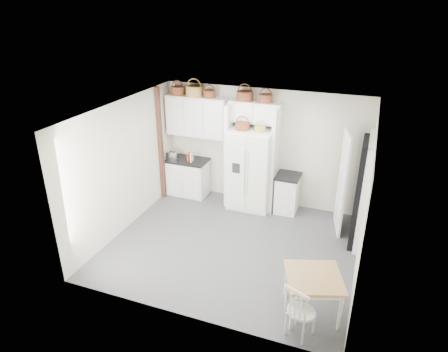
% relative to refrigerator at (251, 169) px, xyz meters
% --- Properties ---
extents(floor, '(4.50, 4.50, 0.00)m').
position_rel_refrigerator_xyz_m(floor, '(0.15, -1.64, -0.90)').
color(floor, '#3C3C3F').
rests_on(floor, ground).
extents(ceiling, '(4.50, 4.50, 0.00)m').
position_rel_refrigerator_xyz_m(ceiling, '(0.15, -1.64, 1.70)').
color(ceiling, white).
rests_on(ceiling, wall_back).
extents(wall_back, '(4.50, 0.00, 4.50)m').
position_rel_refrigerator_xyz_m(wall_back, '(0.15, 0.36, 0.40)').
color(wall_back, beige).
rests_on(wall_back, floor).
extents(wall_left, '(0.00, 4.00, 4.00)m').
position_rel_refrigerator_xyz_m(wall_left, '(-2.10, -1.64, 0.40)').
color(wall_left, beige).
rests_on(wall_left, floor).
extents(wall_right, '(0.00, 4.00, 4.00)m').
position_rel_refrigerator_xyz_m(wall_right, '(2.40, -1.64, 0.40)').
color(wall_right, beige).
rests_on(wall_right, floor).
extents(refrigerator, '(0.93, 0.75, 1.80)m').
position_rel_refrigerator_xyz_m(refrigerator, '(0.00, 0.00, 0.00)').
color(refrigerator, white).
rests_on(refrigerator, floor).
extents(base_cab_left, '(0.91, 0.57, 0.84)m').
position_rel_refrigerator_xyz_m(base_cab_left, '(-1.57, 0.06, -0.48)').
color(base_cab_left, silver).
rests_on(base_cab_left, floor).
extents(base_cab_right, '(0.46, 0.55, 0.81)m').
position_rel_refrigerator_xyz_m(base_cab_right, '(0.82, 0.06, -0.50)').
color(base_cab_right, silver).
rests_on(base_cab_right, floor).
extents(dining_table, '(1.01, 1.01, 0.66)m').
position_rel_refrigerator_xyz_m(dining_table, '(1.85, -2.91, -0.57)').
color(dining_table, olive).
rests_on(dining_table, floor).
extents(windsor_chair, '(0.51, 0.49, 0.81)m').
position_rel_refrigerator_xyz_m(windsor_chair, '(1.78, -3.39, -0.50)').
color(windsor_chair, silver).
rests_on(windsor_chair, floor).
extents(counter_left, '(0.95, 0.61, 0.04)m').
position_rel_refrigerator_xyz_m(counter_left, '(-1.57, 0.06, -0.04)').
color(counter_left, black).
rests_on(counter_left, base_cab_left).
extents(counter_right, '(0.50, 0.59, 0.04)m').
position_rel_refrigerator_xyz_m(counter_right, '(0.82, 0.06, -0.07)').
color(counter_right, black).
rests_on(counter_right, base_cab_right).
extents(toaster, '(0.26, 0.17, 0.17)m').
position_rel_refrigerator_xyz_m(toaster, '(-1.92, -0.01, 0.06)').
color(toaster, silver).
rests_on(toaster, counter_left).
extents(cookbook_red, '(0.05, 0.14, 0.21)m').
position_rel_refrigerator_xyz_m(cookbook_red, '(-1.48, -0.02, 0.08)').
color(cookbook_red, '#B5341B').
rests_on(cookbook_red, counter_left).
extents(cookbook_cream, '(0.05, 0.15, 0.23)m').
position_rel_refrigerator_xyz_m(cookbook_cream, '(-1.42, -0.02, 0.09)').
color(cookbook_cream, beige).
rests_on(cookbook_cream, counter_left).
extents(basket_upper_a, '(0.31, 0.31, 0.18)m').
position_rel_refrigerator_xyz_m(basket_upper_a, '(-1.80, 0.19, 1.54)').
color(basket_upper_a, '#5B2217').
rests_on(basket_upper_a, upper_cabinet).
extents(basket_upper_b, '(0.37, 0.37, 0.22)m').
position_rel_refrigerator_xyz_m(basket_upper_b, '(-1.40, 0.19, 1.56)').
color(basket_upper_b, '#A5723E').
rests_on(basket_upper_b, upper_cabinet).
extents(basket_upper_c, '(0.27, 0.27, 0.16)m').
position_rel_refrigerator_xyz_m(basket_upper_c, '(-1.04, 0.19, 1.53)').
color(basket_upper_c, '#5B2217').
rests_on(basket_upper_c, upper_cabinet).
extents(basket_bridge_a, '(0.35, 0.35, 0.19)m').
position_rel_refrigerator_xyz_m(basket_bridge_a, '(-0.25, 0.19, 1.55)').
color(basket_bridge_a, '#5B2217').
rests_on(basket_bridge_a, bridge_cabinet).
extents(basket_bridge_b, '(0.29, 0.29, 0.16)m').
position_rel_refrigerator_xyz_m(basket_bridge_b, '(0.21, 0.19, 1.53)').
color(basket_bridge_b, '#5B2217').
rests_on(basket_bridge_b, bridge_cabinet).
extents(basket_fridge_a, '(0.30, 0.30, 0.16)m').
position_rel_refrigerator_xyz_m(basket_fridge_a, '(-0.19, -0.10, 0.98)').
color(basket_fridge_a, '#5B2217').
rests_on(basket_fridge_a, refrigerator).
extents(basket_fridge_b, '(0.23, 0.23, 0.12)m').
position_rel_refrigerator_xyz_m(basket_fridge_b, '(0.19, -0.10, 0.96)').
color(basket_fridge_b, '#A5723E').
rests_on(basket_fridge_b, refrigerator).
extents(upper_cabinet, '(1.40, 0.34, 0.90)m').
position_rel_refrigerator_xyz_m(upper_cabinet, '(-1.35, 0.19, 1.00)').
color(upper_cabinet, silver).
rests_on(upper_cabinet, wall_back).
extents(bridge_cabinet, '(1.12, 0.34, 0.45)m').
position_rel_refrigerator_xyz_m(bridge_cabinet, '(0.00, 0.19, 1.22)').
color(bridge_cabinet, silver).
rests_on(bridge_cabinet, wall_back).
extents(fridge_panel_left, '(0.08, 0.60, 2.30)m').
position_rel_refrigerator_xyz_m(fridge_panel_left, '(-0.51, 0.06, 0.25)').
color(fridge_panel_left, silver).
rests_on(fridge_panel_left, floor).
extents(fridge_panel_right, '(0.08, 0.60, 2.30)m').
position_rel_refrigerator_xyz_m(fridge_panel_right, '(0.51, 0.06, 0.25)').
color(fridge_panel_right, silver).
rests_on(fridge_panel_right, floor).
extents(trim_post, '(0.09, 0.09, 2.60)m').
position_rel_refrigerator_xyz_m(trim_post, '(-2.05, -0.29, 0.40)').
color(trim_post, '#33140D').
rests_on(trim_post, floor).
extents(doorway_void, '(0.18, 0.85, 2.05)m').
position_rel_refrigerator_xyz_m(doorway_void, '(2.31, -0.64, 0.12)').
color(doorway_void, black).
rests_on(doorway_void, floor).
extents(door_slab, '(0.21, 0.79, 2.05)m').
position_rel_refrigerator_xyz_m(door_slab, '(1.95, -0.31, 0.12)').
color(door_slab, white).
rests_on(door_slab, floor).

